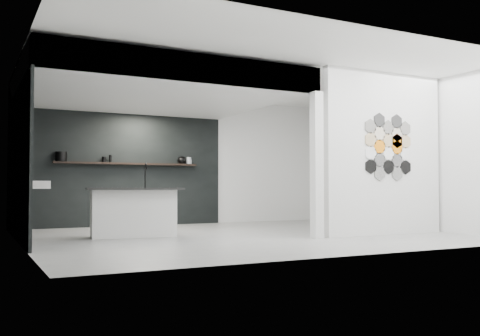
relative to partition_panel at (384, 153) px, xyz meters
name	(u,v)px	position (x,y,z in m)	size (l,w,h in m)	color
floor	(243,235)	(-2.23, 1.00, -1.40)	(7.00, 6.00, 0.01)	gray
partition_panel	(384,153)	(0.00, 0.00, 0.00)	(2.45, 0.15, 2.80)	silver
bay_clad_back	(122,170)	(-3.52, 3.97, -0.22)	(4.40, 0.04, 2.35)	black
bay_clad_left	(18,164)	(-5.70, 2.00, -0.22)	(0.04, 4.00, 2.35)	black
bulkhead	(152,89)	(-3.52, 2.00, 1.15)	(4.40, 4.00, 0.40)	silver
corner_column	(317,165)	(-1.41, 0.00, -0.22)	(0.16, 0.16, 2.35)	silver
fascia_beam	(192,67)	(-3.52, 0.08, 1.15)	(4.40, 0.16, 0.40)	silver
wall_basin	(35,185)	(-5.46, 1.80, -0.55)	(0.40, 0.60, 0.12)	silver
display_shelf	(128,164)	(-3.43, 3.87, -0.10)	(3.00, 0.15, 0.04)	black
kitchen_island	(134,212)	(-3.97, 1.52, -0.99)	(1.60, 0.87, 1.23)	silver
stockpot	(61,157)	(-4.77, 3.87, 0.01)	(0.23, 0.23, 0.19)	black
kettle	(182,160)	(-2.24, 3.87, 0.00)	(0.19, 0.19, 0.16)	black
glass_bowl	(189,162)	(-2.08, 3.87, -0.03)	(0.13, 0.13, 0.09)	gray
glass_vase	(189,161)	(-2.08, 3.87, -0.01)	(0.10, 0.10, 0.15)	gray
bottle_dark	(110,159)	(-3.80, 3.87, -0.01)	(0.06, 0.06, 0.15)	black
utensil_cup	(104,159)	(-3.93, 3.87, -0.03)	(0.09, 0.09, 0.11)	black
hex_tile_cluster	(389,147)	(0.03, -0.09, 0.10)	(1.04, 0.02, 1.16)	black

